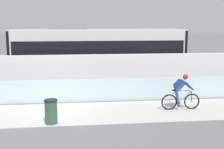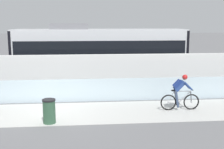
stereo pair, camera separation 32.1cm
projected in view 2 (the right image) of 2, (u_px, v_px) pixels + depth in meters
ground_plane at (51, 114)px, 12.64m from camera, size 200.00×200.00×0.00m
bike_path_deck at (51, 113)px, 12.64m from camera, size 32.00×3.20×0.01m
glass_parapet at (54, 91)px, 14.35m from camera, size 32.00×0.05×1.14m
concrete_barrier_wall at (57, 75)px, 16.03m from camera, size 32.00×0.36×2.14m
tram_rail_near at (61, 84)px, 18.65m from camera, size 32.00×0.08×0.01m
tram_rail_far at (63, 80)px, 20.06m from camera, size 32.00×0.08×0.01m
tram at (100, 53)px, 19.26m from camera, size 11.06×2.54×3.81m
cyclist_on_bike at (180, 93)px, 13.03m from camera, size 1.77×0.58×1.61m
trash_bin at (49, 111)px, 11.34m from camera, size 0.51×0.51×0.96m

